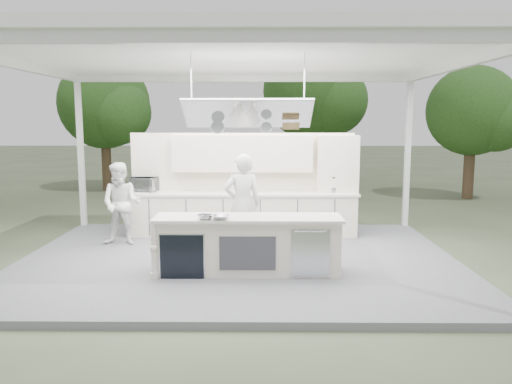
{
  "coord_description": "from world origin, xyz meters",
  "views": [
    {
      "loc": [
        0.41,
        -8.98,
        2.63
      ],
      "look_at": [
        0.32,
        0.4,
        1.29
      ],
      "focal_mm": 35.0,
      "sensor_mm": 36.0,
      "label": 1
    }
  ],
  "objects_px": {
    "head_chef": "(242,204)",
    "back_counter": "(242,213)",
    "demo_island": "(247,245)",
    "sous_chef": "(121,204)"
  },
  "relations": [
    {
      "from": "demo_island",
      "to": "head_chef",
      "type": "relative_size",
      "value": 1.63
    },
    {
      "from": "demo_island",
      "to": "sous_chef",
      "type": "relative_size",
      "value": 1.84
    },
    {
      "from": "head_chef",
      "to": "sous_chef",
      "type": "height_order",
      "value": "head_chef"
    },
    {
      "from": "demo_island",
      "to": "head_chef",
      "type": "xyz_separation_m",
      "value": [
        -0.11,
        1.2,
        0.48
      ]
    },
    {
      "from": "demo_island",
      "to": "back_counter",
      "type": "height_order",
      "value": "same"
    },
    {
      "from": "demo_island",
      "to": "head_chef",
      "type": "distance_m",
      "value": 1.3
    },
    {
      "from": "head_chef",
      "to": "back_counter",
      "type": "bearing_deg",
      "value": -100.47
    },
    {
      "from": "demo_island",
      "to": "back_counter",
      "type": "relative_size",
      "value": 0.61
    },
    {
      "from": "back_counter",
      "to": "sous_chef",
      "type": "relative_size",
      "value": 3.01
    },
    {
      "from": "back_counter",
      "to": "head_chef",
      "type": "xyz_separation_m",
      "value": [
        0.06,
        -1.61,
        0.48
      ]
    }
  ]
}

